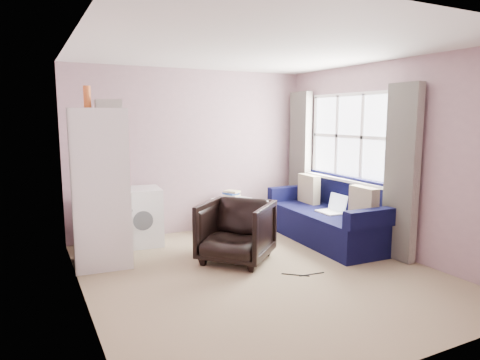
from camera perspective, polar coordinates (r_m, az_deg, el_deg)
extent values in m
cube|color=#9B8665|center=(5.06, 2.65, -12.32)|extent=(3.80, 4.20, 0.02)
cube|color=silver|center=(4.79, 2.86, 17.15)|extent=(3.80, 4.20, 0.02)
cube|color=#A5828B|center=(6.67, -6.31, 3.78)|extent=(3.80, 0.02, 2.50)
cube|color=#A5828B|center=(3.13, 22.29, -1.98)|extent=(3.80, 0.02, 2.50)
cube|color=#A5828B|center=(4.17, -20.70, 0.54)|extent=(0.02, 4.20, 2.50)
cube|color=#A5828B|center=(5.95, 18.96, 2.82)|extent=(0.02, 4.20, 2.50)
cube|color=white|center=(6.42, 14.43, 5.63)|extent=(0.01, 1.60, 1.20)
imported|color=black|center=(5.32, -0.53, -6.47)|extent=(1.10, 1.11, 0.83)
cube|color=silver|center=(5.36, -18.20, -1.03)|extent=(0.70, 0.70, 1.88)
cube|color=#4D5055|center=(5.44, -14.64, -3.35)|extent=(0.06, 0.60, 0.02)
cube|color=#4D5055|center=(5.59, -15.10, 2.52)|extent=(0.02, 0.03, 0.54)
cube|color=silver|center=(5.32, -14.80, 3.06)|extent=(0.05, 0.45, 0.64)
cylinder|color=orange|center=(5.35, -19.71, 10.37)|extent=(0.09, 0.09, 0.26)
cube|color=#ABAAA1|center=(5.20, -17.19, 9.67)|extent=(0.31, 0.35, 0.10)
cube|color=silver|center=(6.17, -13.20, -4.75)|extent=(0.62, 0.62, 0.80)
cube|color=#4D5055|center=(6.08, -13.29, -1.37)|extent=(0.58, 0.56, 0.05)
cylinder|color=#4D5055|center=(5.89, -12.79, -5.31)|extent=(0.26, 0.04, 0.26)
cube|color=white|center=(6.72, -1.15, -2.63)|extent=(0.61, 0.61, 0.04)
cube|color=white|center=(6.82, -1.13, -6.20)|extent=(0.61, 0.61, 0.04)
cube|color=white|center=(6.62, -2.38, -4.89)|extent=(0.21, 0.45, 0.52)
cube|color=white|center=(6.93, 0.04, -4.28)|extent=(0.21, 0.45, 0.52)
cube|color=#264B9F|center=(6.72, -1.15, -2.33)|extent=(0.23, 0.27, 0.03)
cube|color=beige|center=(6.72, -1.08, -2.05)|extent=(0.24, 0.27, 0.03)
cube|color=#264B9F|center=(6.70, -1.24, -1.81)|extent=(0.22, 0.27, 0.03)
cube|color=beige|center=(6.70, -1.06, -1.54)|extent=(0.25, 0.28, 0.03)
cube|color=#0B0D34|center=(6.35, 11.85, -6.00)|extent=(1.03, 2.03, 0.44)
cube|color=#0B0D34|center=(6.48, 14.61, -1.62)|extent=(0.29, 1.99, 0.49)
cube|color=#0B0D34|center=(5.56, 17.80, -4.79)|extent=(0.94, 0.20, 0.22)
cube|color=#0B0D34|center=(7.06, 7.34, -1.70)|extent=(0.94, 0.20, 0.22)
cube|color=tan|center=(5.80, 16.14, -3.05)|extent=(0.15, 0.45, 0.44)
cube|color=tan|center=(6.81, 9.16, -1.17)|extent=(0.15, 0.45, 0.44)
cube|color=white|center=(6.16, 11.85, -4.22)|extent=(0.27, 0.38, 0.02)
cube|color=silver|center=(6.22, 12.91, -2.96)|extent=(0.08, 0.37, 0.24)
cube|color=white|center=(6.43, 13.77, 0.02)|extent=(0.14, 1.70, 0.04)
cube|color=white|center=(6.46, 14.11, 0.31)|extent=(0.02, 1.68, 0.05)
cube|color=white|center=(6.41, 14.30, 5.63)|extent=(0.02, 1.68, 0.05)
cube|color=white|center=(6.41, 14.50, 10.99)|extent=(0.02, 1.68, 0.05)
cube|color=white|center=(5.83, 19.51, 5.16)|extent=(0.02, 0.05, 1.20)
cube|color=white|center=(6.21, 15.93, 5.49)|extent=(0.02, 0.05, 1.20)
cube|color=white|center=(6.61, 12.77, 5.76)|extent=(0.02, 0.05, 1.20)
cube|color=white|center=(7.03, 9.98, 5.98)|extent=(0.02, 0.05, 1.20)
cube|color=beige|center=(5.61, 20.74, 0.88)|extent=(0.12, 0.46, 2.18)
cube|color=beige|center=(7.23, 8.00, 2.91)|extent=(0.12, 0.46, 2.18)
cylinder|color=black|center=(5.05, 9.57, -12.27)|extent=(0.32, 0.05, 0.01)
cylinder|color=black|center=(5.01, 7.40, -12.42)|extent=(0.25, 0.22, 0.01)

